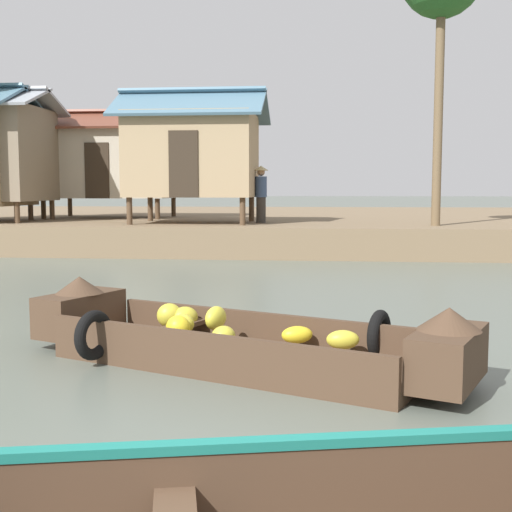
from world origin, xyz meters
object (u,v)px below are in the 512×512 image
at_px(vendor_person, 261,191).
at_px(stilt_house_mid_right, 110,161).
at_px(banana_boat, 235,340).
at_px(stilt_house_right, 193,153).

bearing_deg(vendor_person, stilt_house_mid_right, 150.66).
relative_size(banana_boat, stilt_house_mid_right, 0.97).
xyz_separation_m(banana_boat, stilt_house_mid_right, (-6.47, 16.04, 2.50)).
relative_size(banana_boat, stilt_house_right, 1.13).
relative_size(stilt_house_mid_right, stilt_house_right, 1.16).
xyz_separation_m(stilt_house_right, vendor_person, (1.95, 0.27, -1.10)).
bearing_deg(stilt_house_mid_right, vendor_person, -29.34).
relative_size(stilt_house_mid_right, vendor_person, 2.99).
height_order(stilt_house_right, vendor_person, stilt_house_right).
relative_size(banana_boat, vendor_person, 2.91).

